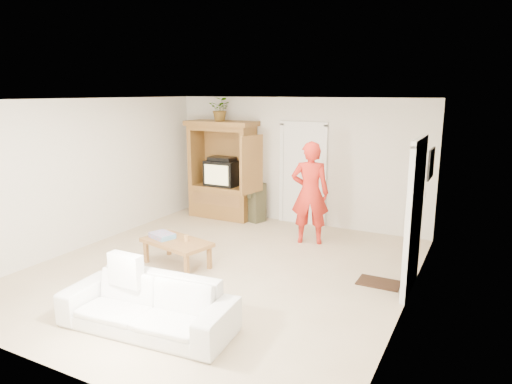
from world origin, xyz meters
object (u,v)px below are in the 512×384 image
at_px(armoire, 223,176).
at_px(coffee_table, 177,244).
at_px(man, 310,193).
at_px(sofa, 148,305).

height_order(armoire, coffee_table, armoire).
bearing_deg(armoire, man, -19.14).
distance_m(man, sofa, 3.88).
relative_size(man, coffee_table, 1.52).
xyz_separation_m(man, coffee_table, (-1.45, -2.04, -0.57)).
bearing_deg(coffee_table, sofa, -50.23).
relative_size(armoire, man, 1.13).
relative_size(man, sofa, 0.91).
bearing_deg(coffee_table, man, 66.97).
distance_m(armoire, coffee_table, 3.02).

